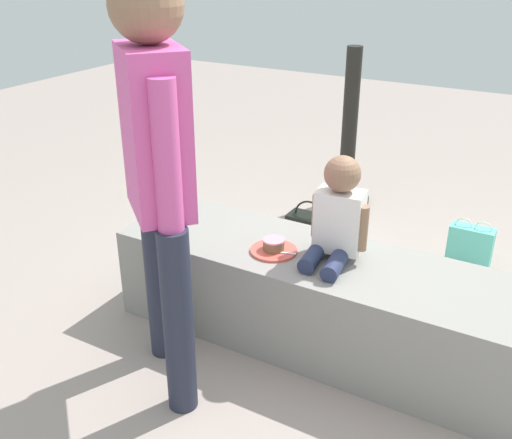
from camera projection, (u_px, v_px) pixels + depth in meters
ground_plane at (325, 343)px, 2.88m from camera, size 12.00×12.00×0.00m
concrete_ledge at (328, 302)px, 2.78m from camera, size 2.07×0.56×0.47m
child_seated at (338, 216)px, 2.60m from camera, size 0.28×0.32×0.48m
adult_standing at (157, 159)px, 2.22m from camera, size 0.42×0.39×1.71m
cake_plate at (274, 248)px, 2.74m from camera, size 0.22×0.22×0.07m
gift_bag at (470, 247)px, 3.50m from camera, size 0.25×0.11×0.31m
railing_post at (348, 146)px, 4.28m from camera, size 0.36×0.36×1.14m
water_bottle_near_gift at (360, 218)px, 4.00m from camera, size 0.07×0.07×0.18m
water_bottle_far_side at (362, 228)px, 3.83m from camera, size 0.07×0.07×0.20m
party_cup_red at (376, 253)px, 3.58m from camera, size 0.09×0.09×0.12m
cake_box_white at (454, 301)px, 3.11m from camera, size 0.34×0.29×0.12m
handbag_black_leather at (309, 230)px, 3.77m from camera, size 0.27×0.15×0.31m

